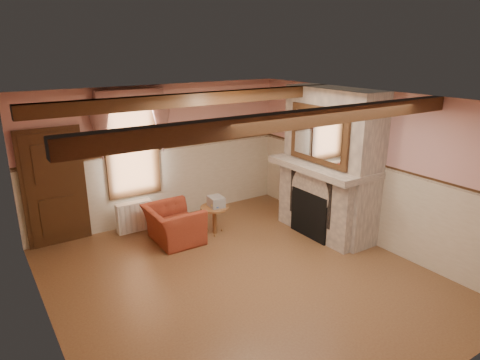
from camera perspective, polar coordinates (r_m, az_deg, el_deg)
floor at (r=6.95m, az=0.24°, el=-13.00°), size 5.50×6.00×0.01m
ceiling at (r=6.03m, az=0.28°, el=10.59°), size 5.50×6.00×0.01m
wall_back at (r=8.90m, az=-10.52°, el=3.41°), size 5.50×0.02×2.80m
wall_front at (r=4.41m, az=22.99°, el=-12.88°), size 5.50×0.02×2.80m
wall_left at (r=5.45m, az=-24.83°, el=-7.21°), size 0.02×6.00×2.80m
wall_right at (r=8.13m, az=16.63°, el=1.62°), size 0.02×6.00×2.80m
wainscot at (r=6.60m, az=0.25°, el=-7.38°), size 5.50×6.00×1.50m
chair_rail at (r=6.32m, az=0.26°, el=-1.20°), size 5.50×6.00×0.08m
firebox at (r=8.30m, az=9.52°, el=-4.49°), size 0.20×0.95×0.90m
armchair at (r=8.11m, az=-8.85°, el=-5.85°), size 0.92×1.05×0.68m
side_table at (r=8.38m, az=-3.41°, el=-5.35°), size 0.68×0.68×0.55m
book_stack at (r=8.25m, az=-3.22°, el=-2.90°), size 0.29×0.34×0.20m
radiator at (r=8.72m, az=-13.89°, el=-4.74°), size 0.70×0.18×0.60m
bowl at (r=8.04m, az=11.87°, el=2.31°), size 0.38×0.38×0.09m
mantel_clock at (r=8.53m, az=8.52°, el=3.73°), size 0.14×0.24×0.20m
oil_lamp at (r=8.44m, az=9.05°, el=3.83°), size 0.11×0.11×0.28m
candle_red at (r=7.82m, az=13.52°, el=2.02°), size 0.06×0.06×0.16m
jar_yellow at (r=7.93m, az=12.73°, el=2.12°), size 0.06×0.06×0.12m
fireplace at (r=8.28m, az=12.02°, el=2.26°), size 0.85×2.00×2.80m
mantel at (r=8.17m, az=11.11°, el=1.81°), size 1.05×2.05×0.12m
overmantel_mirror at (r=7.90m, az=10.40°, el=5.88°), size 0.06×1.44×1.04m
door at (r=8.39m, az=-23.49°, el=-1.15°), size 1.10×0.10×2.10m
window at (r=8.61m, az=-14.20°, el=4.40°), size 1.06×0.08×2.02m
window_drapes at (r=8.41m, az=-14.30°, el=8.26°), size 1.30×0.14×1.40m
ceiling_beam_front at (r=5.09m, az=7.84°, el=8.01°), size 5.50×0.18×0.20m
ceiling_beam_back at (r=7.06m, az=-5.22°, el=10.73°), size 5.50×0.18×0.20m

